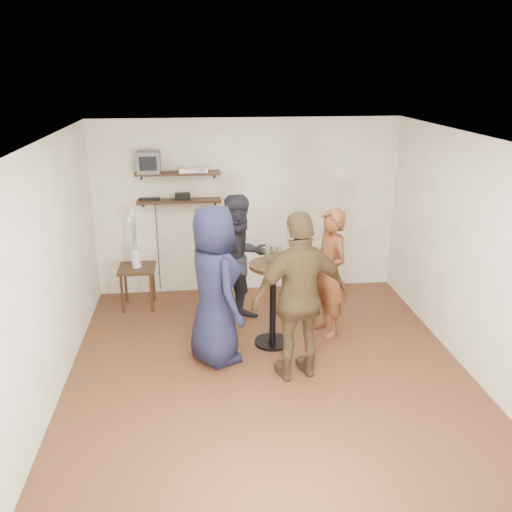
{
  "coord_description": "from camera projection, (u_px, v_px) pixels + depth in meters",
  "views": [
    {
      "loc": [
        -0.74,
        -5.31,
        3.27
      ],
      "look_at": [
        -0.1,
        0.4,
        1.26
      ],
      "focal_mm": 38.0,
      "sensor_mm": 36.0,
      "label": 1
    }
  ],
  "objects": [
    {
      "name": "room",
      "position": [
        270.0,
        265.0,
        5.71
      ],
      "size": [
        4.58,
        5.08,
        2.68
      ],
      "color": "#482417",
      "rests_on": "ground"
    },
    {
      "name": "shelf_upper",
      "position": [
        178.0,
        173.0,
        7.65
      ],
      "size": [
        1.2,
        0.25,
        0.04
      ],
      "primitive_type": "cube",
      "color": "black",
      "rests_on": "room"
    },
    {
      "name": "shelf_lower",
      "position": [
        179.0,
        201.0,
        7.79
      ],
      "size": [
        1.2,
        0.25,
        0.04
      ],
      "primitive_type": "cube",
      "color": "black",
      "rests_on": "room"
    },
    {
      "name": "crt_monitor",
      "position": [
        149.0,
        162.0,
        7.56
      ],
      "size": [
        0.32,
        0.3,
        0.3
      ],
      "primitive_type": "cube",
      "color": "#59595B",
      "rests_on": "shelf_upper"
    },
    {
      "name": "dvd_deck",
      "position": [
        194.0,
        170.0,
        7.66
      ],
      "size": [
        0.4,
        0.24,
        0.06
      ],
      "primitive_type": "cube",
      "color": "silver",
      "rests_on": "shelf_upper"
    },
    {
      "name": "radio",
      "position": [
        183.0,
        196.0,
        7.77
      ],
      "size": [
        0.22,
        0.1,
        0.1
      ],
      "primitive_type": "cube",
      "color": "black",
      "rests_on": "shelf_lower"
    },
    {
      "name": "power_strip",
      "position": [
        150.0,
        199.0,
        7.78
      ],
      "size": [
        0.3,
        0.05,
        0.03
      ],
      "primitive_type": "cube",
      "color": "black",
      "rests_on": "shelf_lower"
    },
    {
      "name": "side_table",
      "position": [
        137.0,
        274.0,
        7.66
      ],
      "size": [
        0.51,
        0.51,
        0.61
      ],
      "rotation": [
        0.0,
        0.0,
        -0.0
      ],
      "color": "black",
      "rests_on": "room"
    },
    {
      "name": "vase_lilies",
      "position": [
        135.0,
        248.0,
        7.54
      ],
      "size": [
        0.18,
        0.19,
        0.88
      ],
      "rotation": [
        0.0,
        0.0,
        -0.0
      ],
      "color": "silver",
      "rests_on": "side_table"
    },
    {
      "name": "drinks_table",
      "position": [
        273.0,
        293.0,
        6.56
      ],
      "size": [
        0.58,
        0.58,
        1.06
      ],
      "color": "black",
      "rests_on": "room"
    },
    {
      "name": "wine_glass_fl",
      "position": [
        268.0,
        254.0,
        6.34
      ],
      "size": [
        0.07,
        0.07,
        0.21
      ],
      "color": "silver",
      "rests_on": "drinks_table"
    },
    {
      "name": "wine_glass_fr",
      "position": [
        279.0,
        253.0,
        6.35
      ],
      "size": [
        0.07,
        0.07,
        0.22
      ],
      "color": "silver",
      "rests_on": "drinks_table"
    },
    {
      "name": "wine_glass_bl",
      "position": [
        269.0,
        251.0,
        6.45
      ],
      "size": [
        0.07,
        0.07,
        0.21
      ],
      "color": "silver",
      "rests_on": "drinks_table"
    },
    {
      "name": "wine_glass_br",
      "position": [
        275.0,
        252.0,
        6.39
      ],
      "size": [
        0.07,
        0.07,
        0.21
      ],
      "color": "silver",
      "rests_on": "drinks_table"
    },
    {
      "name": "person_plaid",
      "position": [
        329.0,
        273.0,
        6.79
      ],
      "size": [
        0.55,
        0.69,
        1.65
      ],
      "primitive_type": "imported",
      "rotation": [
        0.0,
        0.0,
        -1.29
      ],
      "color": "#B61418",
      "rests_on": "room"
    },
    {
      "name": "person_dark",
      "position": [
        240.0,
        260.0,
        7.11
      ],
      "size": [
        1.05,
        0.97,
        1.75
      ],
      "primitive_type": "imported",
      "rotation": [
        0.0,
        0.0,
        0.45
      ],
      "color": "black",
      "rests_on": "room"
    },
    {
      "name": "person_navy",
      "position": [
        214.0,
        286.0,
        6.12
      ],
      "size": [
        0.9,
        1.07,
        1.86
      ],
      "primitive_type": "imported",
      "rotation": [
        0.0,
        0.0,
        1.97
      ],
      "color": "#161832",
      "rests_on": "room"
    },
    {
      "name": "person_brown",
      "position": [
        300.0,
        297.0,
        5.79
      ],
      "size": [
        1.18,
        0.71,
        1.89
      ],
      "primitive_type": "imported",
      "rotation": [
        0.0,
        0.0,
        3.38
      ],
      "color": "#43321D",
      "rests_on": "room"
    }
  ]
}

